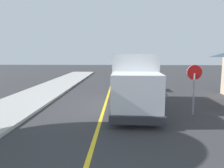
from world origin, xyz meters
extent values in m
cube|color=gold|center=(0.00, 10.00, 0.00)|extent=(0.16, 56.00, 0.01)
cube|color=white|center=(1.80, 10.79, 1.90)|extent=(2.53, 5.06, 2.60)
cube|color=silver|center=(1.71, 7.29, 1.45)|extent=(2.33, 2.06, 1.70)
cube|color=#1E2D3D|center=(1.68, 6.39, 1.82)|extent=(2.04, 0.13, 0.75)
cube|color=#2D2D33|center=(1.68, 6.21, 0.42)|extent=(2.40, 0.26, 0.36)
cylinder|color=black|center=(2.76, 7.47, 0.50)|extent=(0.33, 1.01, 1.00)
cylinder|color=black|center=(0.66, 7.52, 0.50)|extent=(0.33, 1.01, 1.00)
cylinder|color=black|center=(2.88, 12.01, 0.50)|extent=(0.33, 1.01, 1.00)
cylinder|color=black|center=(0.78, 12.07, 0.50)|extent=(0.33, 1.01, 1.00)
cube|color=silver|center=(2.36, 16.01, 0.65)|extent=(1.85, 4.42, 0.76)
cube|color=#1E2D3D|center=(2.36, 16.16, 1.35)|extent=(1.60, 1.82, 0.64)
cylinder|color=black|center=(3.13, 14.59, 0.32)|extent=(0.23, 0.64, 0.64)
cylinder|color=black|center=(1.55, 14.61, 0.32)|extent=(0.23, 0.64, 0.64)
cylinder|color=black|center=(3.16, 17.41, 0.32)|extent=(0.23, 0.64, 0.64)
cylinder|color=black|center=(1.58, 17.43, 0.32)|extent=(0.23, 0.64, 0.64)
cube|color=#2D4793|center=(1.69, 22.17, 0.65)|extent=(1.91, 4.44, 0.76)
cube|color=#1E2D3D|center=(1.69, 22.32, 1.35)|extent=(1.63, 1.84, 0.64)
cylinder|color=black|center=(2.52, 20.78, 0.32)|extent=(0.24, 0.65, 0.64)
cylinder|color=black|center=(0.94, 20.74, 0.32)|extent=(0.24, 0.65, 0.64)
cylinder|color=black|center=(2.45, 23.59, 0.32)|extent=(0.24, 0.65, 0.64)
cylinder|color=black|center=(0.87, 23.55, 0.32)|extent=(0.24, 0.65, 0.64)
cube|color=#4C564C|center=(1.69, 28.80, 0.65)|extent=(1.83, 4.41, 0.76)
cube|color=#1E2D3D|center=(1.69, 28.95, 1.35)|extent=(1.60, 1.81, 0.64)
cylinder|color=black|center=(2.47, 27.38, 0.32)|extent=(0.22, 0.64, 0.64)
cylinder|color=black|center=(0.89, 27.39, 0.32)|extent=(0.22, 0.64, 0.64)
cylinder|color=black|center=(2.49, 30.20, 0.32)|extent=(0.22, 0.64, 0.64)
cylinder|color=black|center=(0.91, 30.21, 0.32)|extent=(0.22, 0.64, 0.64)
cube|color=maroon|center=(2.32, 34.37, 0.65)|extent=(1.85, 4.42, 0.76)
cube|color=#1E2D3D|center=(2.33, 34.52, 1.35)|extent=(1.60, 1.82, 0.64)
cylinder|color=black|center=(3.10, 32.95, 0.32)|extent=(0.23, 0.64, 0.64)
cylinder|color=black|center=(1.52, 32.97, 0.32)|extent=(0.23, 0.64, 0.64)
cylinder|color=black|center=(3.13, 35.77, 0.32)|extent=(0.23, 0.64, 0.64)
cylinder|color=black|center=(1.55, 35.79, 0.32)|extent=(0.23, 0.64, 0.64)
cylinder|color=gray|center=(4.77, 8.59, 1.10)|extent=(0.08, 0.08, 2.20)
cylinder|color=red|center=(4.77, 8.62, 2.25)|extent=(0.76, 0.03, 0.76)
cylinder|color=white|center=(4.77, 8.64, 2.25)|extent=(0.80, 0.02, 0.80)
camera|label=1|loc=(0.97, -2.51, 3.19)|focal=34.34mm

